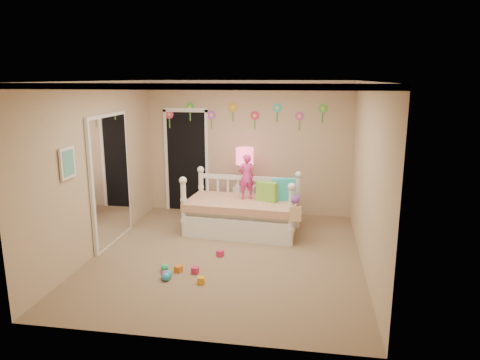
% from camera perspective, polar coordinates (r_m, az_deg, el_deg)
% --- Properties ---
extents(floor, '(4.00, 4.50, 0.01)m').
position_cam_1_polar(floor, '(6.83, -1.65, -9.72)').
color(floor, '#7F684C').
rests_on(floor, ground).
extents(ceiling, '(4.00, 4.50, 0.01)m').
position_cam_1_polar(ceiling, '(6.30, -1.81, 12.65)').
color(ceiling, white).
rests_on(ceiling, floor).
extents(back_wall, '(4.00, 0.01, 2.60)m').
position_cam_1_polar(back_wall, '(8.62, 1.09, 4.10)').
color(back_wall, tan).
rests_on(back_wall, floor).
extents(left_wall, '(0.01, 4.50, 2.60)m').
position_cam_1_polar(left_wall, '(7.09, -17.82, 1.49)').
color(left_wall, tan).
rests_on(left_wall, floor).
extents(right_wall, '(0.01, 4.50, 2.60)m').
position_cam_1_polar(right_wall, '(6.38, 16.21, 0.36)').
color(right_wall, tan).
rests_on(right_wall, floor).
extents(crown_molding, '(4.00, 4.50, 0.06)m').
position_cam_1_polar(crown_molding, '(6.30, -1.81, 12.38)').
color(crown_molding, white).
rests_on(crown_molding, ceiling).
extents(daybed, '(2.00, 1.19, 1.04)m').
position_cam_1_polar(daybed, '(7.65, 0.31, -3.03)').
color(daybed, white).
rests_on(daybed, floor).
extents(pillow_turquoise, '(0.40, 0.20, 0.38)m').
position_cam_1_polar(pillow_turquoise, '(7.62, 5.70, -1.22)').
color(pillow_turquoise, '#27A9C5').
rests_on(pillow_turquoise, daybed).
extents(pillow_lime, '(0.38, 0.25, 0.33)m').
position_cam_1_polar(pillow_lime, '(7.54, 3.49, -1.53)').
color(pillow_lime, '#7ABF3A').
rests_on(pillow_lime, daybed).
extents(child, '(0.34, 0.29, 0.79)m').
position_cam_1_polar(child, '(7.62, 0.82, 0.43)').
color(child, '#E93594').
rests_on(child, daybed).
extents(nightstand, '(0.40, 0.31, 0.66)m').
position_cam_1_polar(nightstand, '(8.40, 0.59, -2.93)').
color(nightstand, white).
rests_on(nightstand, floor).
extents(table_lamp, '(0.33, 0.33, 0.73)m').
position_cam_1_polar(table_lamp, '(8.21, 0.61, 2.50)').
color(table_lamp, '#E61E91').
rests_on(table_lamp, nightstand).
extents(closet_doorway, '(0.90, 0.04, 2.07)m').
position_cam_1_polar(closet_doorway, '(8.91, -6.92, 2.58)').
color(closet_doorway, black).
rests_on(closet_doorway, back_wall).
extents(flower_decals, '(3.40, 0.02, 0.50)m').
position_cam_1_polar(flower_decals, '(8.55, 0.49, 8.35)').
color(flower_decals, '#B2668C').
rests_on(flower_decals, back_wall).
extents(mirror_closet, '(0.07, 1.30, 2.10)m').
position_cam_1_polar(mirror_closet, '(7.38, -16.37, 0.05)').
color(mirror_closet, white).
rests_on(mirror_closet, left_wall).
extents(wall_picture, '(0.05, 0.34, 0.42)m').
position_cam_1_polar(wall_picture, '(6.25, -21.42, 2.07)').
color(wall_picture, white).
rests_on(wall_picture, left_wall).
extents(hanging_bag, '(0.20, 0.16, 0.36)m').
position_cam_1_polar(hanging_bag, '(7.02, 7.06, -3.67)').
color(hanging_bag, beige).
rests_on(hanging_bag, daybed).
extents(toy_scatter, '(1.27, 1.52, 0.11)m').
position_cam_1_polar(toy_scatter, '(6.37, -6.53, -11.03)').
color(toy_scatter, '#996666').
rests_on(toy_scatter, floor).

